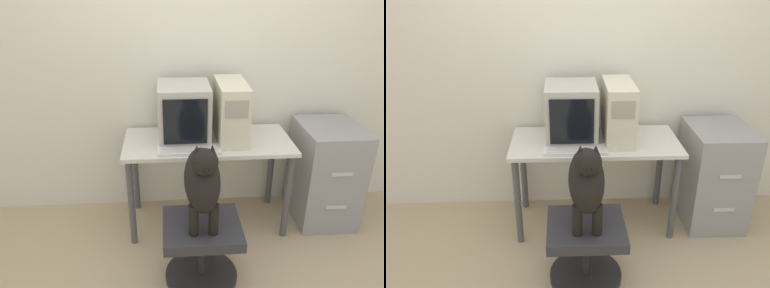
# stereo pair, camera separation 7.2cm
# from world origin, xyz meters

# --- Properties ---
(ground_plane) EXTENTS (12.00, 12.00, 0.00)m
(ground_plane) POSITION_xyz_m (0.00, 0.00, 0.00)
(ground_plane) COLOR tan
(wall_back) EXTENTS (8.00, 0.05, 2.60)m
(wall_back) POSITION_xyz_m (0.00, 0.64, 1.30)
(wall_back) COLOR silver
(wall_back) RESTS_ON ground_plane
(desk) EXTENTS (1.27, 0.57, 0.75)m
(desk) POSITION_xyz_m (0.00, 0.29, 0.64)
(desk) COLOR silver
(desk) RESTS_ON ground_plane
(crt_monitor) EXTENTS (0.38, 0.41, 0.43)m
(crt_monitor) POSITION_xyz_m (-0.18, 0.33, 0.96)
(crt_monitor) COLOR #B7B2A8
(crt_monitor) RESTS_ON desk
(pc_tower) EXTENTS (0.21, 0.47, 0.44)m
(pc_tower) POSITION_xyz_m (0.17, 0.31, 0.97)
(pc_tower) COLOR beige
(pc_tower) RESTS_ON desk
(keyboard) EXTENTS (0.45, 0.16, 0.03)m
(keyboard) POSITION_xyz_m (-0.16, 0.10, 0.76)
(keyboard) COLOR silver
(keyboard) RESTS_ON desk
(computer_mouse) EXTENTS (0.06, 0.05, 0.03)m
(computer_mouse) POSITION_xyz_m (0.13, 0.10, 0.76)
(computer_mouse) COLOR silver
(computer_mouse) RESTS_ON desk
(office_chair) EXTENTS (0.50, 0.49, 0.45)m
(office_chair) POSITION_xyz_m (-0.10, -0.35, 0.26)
(office_chair) COLOR #262628
(office_chair) RESTS_ON ground_plane
(dog) EXTENTS (0.22, 0.47, 0.60)m
(dog) POSITION_xyz_m (-0.10, -0.34, 0.77)
(dog) COLOR black
(dog) RESTS_ON office_chair
(filing_cabinet) EXTENTS (0.46, 0.56, 0.83)m
(filing_cabinet) POSITION_xyz_m (0.97, 0.30, 0.41)
(filing_cabinet) COLOR gray
(filing_cabinet) RESTS_ON ground_plane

